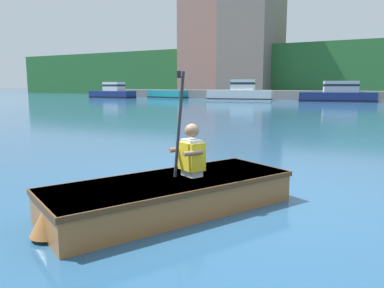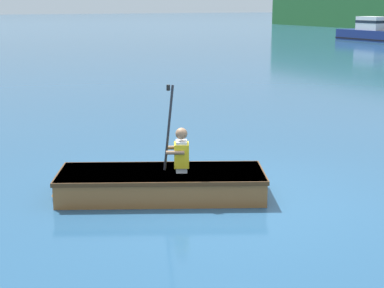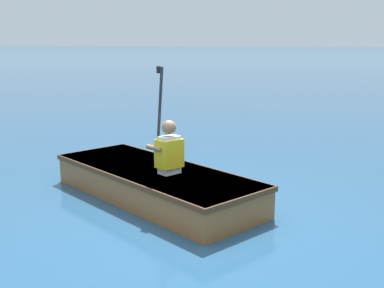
# 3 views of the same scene
# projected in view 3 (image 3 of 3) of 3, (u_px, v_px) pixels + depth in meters

# --- Properties ---
(ground_plane) EXTENTS (300.00, 300.00, 0.00)m
(ground_plane) POSITION_uv_depth(u_px,v_px,m) (196.00, 224.00, 5.14)
(ground_plane) COLOR navy
(rowboat_foreground) EXTENTS (2.28, 3.14, 0.38)m
(rowboat_foreground) POSITION_uv_depth(u_px,v_px,m) (152.00, 181.00, 5.98)
(rowboat_foreground) COLOR #935B2D
(rowboat_foreground) RESTS_ON ground
(person_paddler) EXTENTS (0.43, 0.43, 1.25)m
(person_paddler) POSITION_uv_depth(u_px,v_px,m) (169.00, 149.00, 5.65)
(person_paddler) COLOR silver
(person_paddler) RESTS_ON rowboat_foreground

